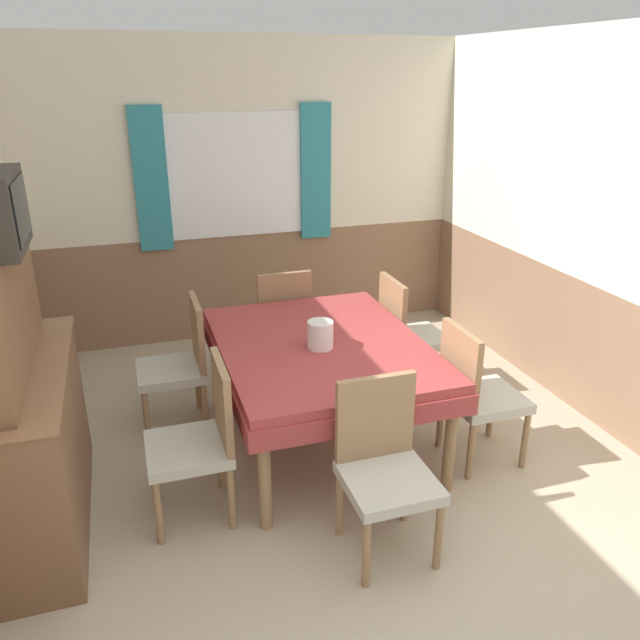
{
  "coord_description": "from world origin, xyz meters",
  "views": [
    {
      "loc": [
        -1.1,
        -1.78,
        2.31
      ],
      "look_at": [
        0.01,
        1.65,
        0.87
      ],
      "focal_mm": 35.0,
      "sensor_mm": 36.0,
      "label": 1
    }
  ],
  "objects_px": {
    "chair_right_far": "(407,331)",
    "chair_left_far": "(180,361)",
    "dining_table": "(321,356)",
    "chair_head_window": "(281,319)",
    "chair_left_near": "(200,437)",
    "chair_head_near": "(384,463)",
    "sideboard": "(25,417)",
    "chair_right_near": "(476,391)",
    "vase": "(320,335)"
  },
  "relations": [
    {
      "from": "chair_right_near",
      "to": "chair_head_window",
      "type": "xyz_separation_m",
      "value": [
        -0.84,
        1.51,
        0.0
      ]
    },
    {
      "from": "chair_head_near",
      "to": "chair_left_near",
      "type": "distance_m",
      "value": 1.0
    },
    {
      "from": "chair_head_near",
      "to": "chair_left_near",
      "type": "bearing_deg",
      "value": -32.22
    },
    {
      "from": "dining_table",
      "to": "chair_left_far",
      "type": "xyz_separation_m",
      "value": [
        -0.84,
        0.49,
        -0.13
      ]
    },
    {
      "from": "chair_left_far",
      "to": "chair_head_near",
      "type": "bearing_deg",
      "value": -150.92
    },
    {
      "from": "dining_table",
      "to": "vase",
      "type": "bearing_deg",
      "value": -110.59
    },
    {
      "from": "chair_right_far",
      "to": "sideboard",
      "type": "distance_m",
      "value": 2.67
    },
    {
      "from": "chair_head_near",
      "to": "sideboard",
      "type": "relative_size",
      "value": 0.59
    },
    {
      "from": "chair_right_near",
      "to": "dining_table",
      "type": "bearing_deg",
      "value": -120.29
    },
    {
      "from": "chair_head_near",
      "to": "chair_right_far",
      "type": "distance_m",
      "value": 1.73
    },
    {
      "from": "chair_right_far",
      "to": "chair_left_far",
      "type": "bearing_deg",
      "value": -90.0
    },
    {
      "from": "chair_head_window",
      "to": "chair_left_near",
      "type": "xyz_separation_m",
      "value": [
        -0.84,
        -1.51,
        0.0
      ]
    },
    {
      "from": "chair_left_far",
      "to": "chair_right_far",
      "type": "distance_m",
      "value": 1.68
    },
    {
      "from": "chair_right_far",
      "to": "sideboard",
      "type": "relative_size",
      "value": 0.59
    },
    {
      "from": "dining_table",
      "to": "chair_left_near",
      "type": "relative_size",
      "value": 1.81
    },
    {
      "from": "vase",
      "to": "chair_right_near",
      "type": "bearing_deg",
      "value": -25.39
    },
    {
      "from": "chair_left_far",
      "to": "chair_left_near",
      "type": "relative_size",
      "value": 1.0
    },
    {
      "from": "chair_right_near",
      "to": "chair_left_near",
      "type": "relative_size",
      "value": 1.0
    },
    {
      "from": "chair_left_near",
      "to": "vase",
      "type": "height_order",
      "value": "chair_left_near"
    },
    {
      "from": "chair_left_far",
      "to": "chair_right_near",
      "type": "height_order",
      "value": "same"
    },
    {
      "from": "chair_right_near",
      "to": "chair_right_far",
      "type": "distance_m",
      "value": 0.98
    },
    {
      "from": "chair_left_far",
      "to": "chair_left_near",
      "type": "bearing_deg",
      "value": -180.0
    },
    {
      "from": "dining_table",
      "to": "chair_left_far",
      "type": "relative_size",
      "value": 1.81
    },
    {
      "from": "chair_head_window",
      "to": "vase",
      "type": "bearing_deg",
      "value": -91.53
    },
    {
      "from": "chair_head_near",
      "to": "vase",
      "type": "distance_m",
      "value": 1.0
    },
    {
      "from": "chair_head_window",
      "to": "sideboard",
      "type": "distance_m",
      "value": 2.17
    },
    {
      "from": "chair_right_far",
      "to": "sideboard",
      "type": "height_order",
      "value": "sideboard"
    },
    {
      "from": "chair_right_far",
      "to": "sideboard",
      "type": "xyz_separation_m",
      "value": [
        -2.54,
        -0.8,
        0.18
      ]
    },
    {
      "from": "chair_left_far",
      "to": "chair_head_near",
      "type": "relative_size",
      "value": 1.0
    },
    {
      "from": "chair_head_near",
      "to": "chair_right_far",
      "type": "height_order",
      "value": "same"
    },
    {
      "from": "dining_table",
      "to": "vase",
      "type": "height_order",
      "value": "vase"
    },
    {
      "from": "dining_table",
      "to": "chair_head_near",
      "type": "relative_size",
      "value": 1.81
    },
    {
      "from": "chair_left_far",
      "to": "sideboard",
      "type": "relative_size",
      "value": 0.59
    },
    {
      "from": "chair_head_near",
      "to": "chair_head_window",
      "type": "height_order",
      "value": "same"
    },
    {
      "from": "chair_right_near",
      "to": "sideboard",
      "type": "xyz_separation_m",
      "value": [
        -2.54,
        0.18,
        0.18
      ]
    },
    {
      "from": "chair_left_far",
      "to": "chair_head_window",
      "type": "distance_m",
      "value": 1.0
    },
    {
      "from": "chair_head_window",
      "to": "chair_left_near",
      "type": "distance_m",
      "value": 1.73
    },
    {
      "from": "dining_table",
      "to": "chair_left_near",
      "type": "bearing_deg",
      "value": -149.71
    },
    {
      "from": "dining_table",
      "to": "chair_right_far",
      "type": "xyz_separation_m",
      "value": [
        0.84,
        0.49,
        -0.13
      ]
    },
    {
      "from": "dining_table",
      "to": "sideboard",
      "type": "distance_m",
      "value": 1.73
    },
    {
      "from": "chair_head_window",
      "to": "vase",
      "type": "xyz_separation_m",
      "value": [
        -0.03,
        -1.1,
        0.32
      ]
    },
    {
      "from": "chair_head_window",
      "to": "dining_table",
      "type": "bearing_deg",
      "value": -90.0
    },
    {
      "from": "vase",
      "to": "chair_left_near",
      "type": "bearing_deg",
      "value": -153.03
    },
    {
      "from": "chair_head_near",
      "to": "vase",
      "type": "xyz_separation_m",
      "value": [
        -0.03,
        0.94,
        0.32
      ]
    },
    {
      "from": "dining_table",
      "to": "chair_head_window",
      "type": "relative_size",
      "value": 1.81
    },
    {
      "from": "dining_table",
      "to": "chair_right_far",
      "type": "relative_size",
      "value": 1.81
    },
    {
      "from": "dining_table",
      "to": "chair_head_window",
      "type": "bearing_deg",
      "value": 90.0
    },
    {
      "from": "dining_table",
      "to": "sideboard",
      "type": "relative_size",
      "value": 1.06
    },
    {
      "from": "dining_table",
      "to": "chair_head_window",
      "type": "xyz_separation_m",
      "value": [
        0.0,
        1.02,
        -0.13
      ]
    },
    {
      "from": "chair_right_far",
      "to": "chair_head_near",
      "type": "bearing_deg",
      "value": -29.08
    }
  ]
}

